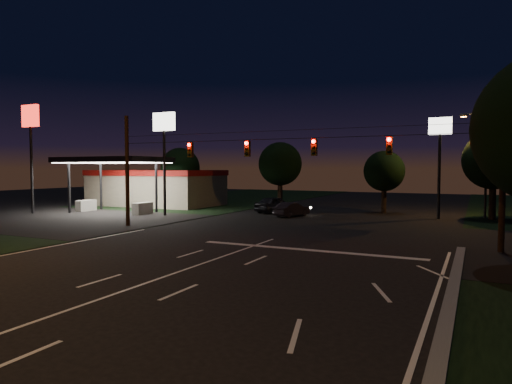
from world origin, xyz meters
The scene contains 17 objects.
ground centered at (0.00, 0.00, 0.00)m, with size 140.00×140.00×0.00m, color black.
cross_street_left centered at (-20.00, 16.00, 0.00)m, with size 20.00×16.00×0.02m, color black.
stop_bar centered at (3.00, 11.50, 0.01)m, with size 12.00×0.50×0.01m, color silver.
utility_pole_right centered at (12.00, 15.00, 0.00)m, with size 0.30×0.30×9.00m, color black.
utility_pole_left centered at (-12.00, 15.00, 0.00)m, with size 0.28×0.28×8.00m, color black.
signal_span centered at (0.00, 14.96, 5.50)m, with size 24.00×0.40×1.56m.
gas_station centered at (-21.86, 30.39, 2.38)m, with size 14.20×16.10×5.25m.
pole_sign_left_near centered at (-14.00, 22.00, 6.98)m, with size 2.20×0.30×9.10m.
pole_sign_left_far centered at (-26.00, 18.00, 7.61)m, with size 2.00×0.30×10.00m.
pole_sign_right centered at (8.00, 30.00, 6.24)m, with size 1.80×0.30×8.40m.
street_light_right_far centered at (11.24, 32.00, 5.24)m, with size 2.20×0.35×9.00m.
tree_far_a centered at (-17.98, 30.12, 4.26)m, with size 4.20×4.20×6.42m.
tree_far_b centered at (-7.98, 34.13, 4.61)m, with size 4.60×4.60×6.98m.
tree_far_c centered at (3.02, 33.10, 3.90)m, with size 3.80×3.80×5.86m.
tree_far_d centered at (12.02, 31.13, 4.83)m, with size 4.80×4.80×7.30m.
car_oncoming_a centered at (-6.46, 29.01, 0.78)m, with size 1.84×4.57×1.56m, color black.
car_oncoming_b centered at (-3.65, 26.30, 0.62)m, with size 1.31×3.76×1.24m, color black.
Camera 1 is at (10.87, -10.64, 4.22)m, focal length 32.00 mm.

